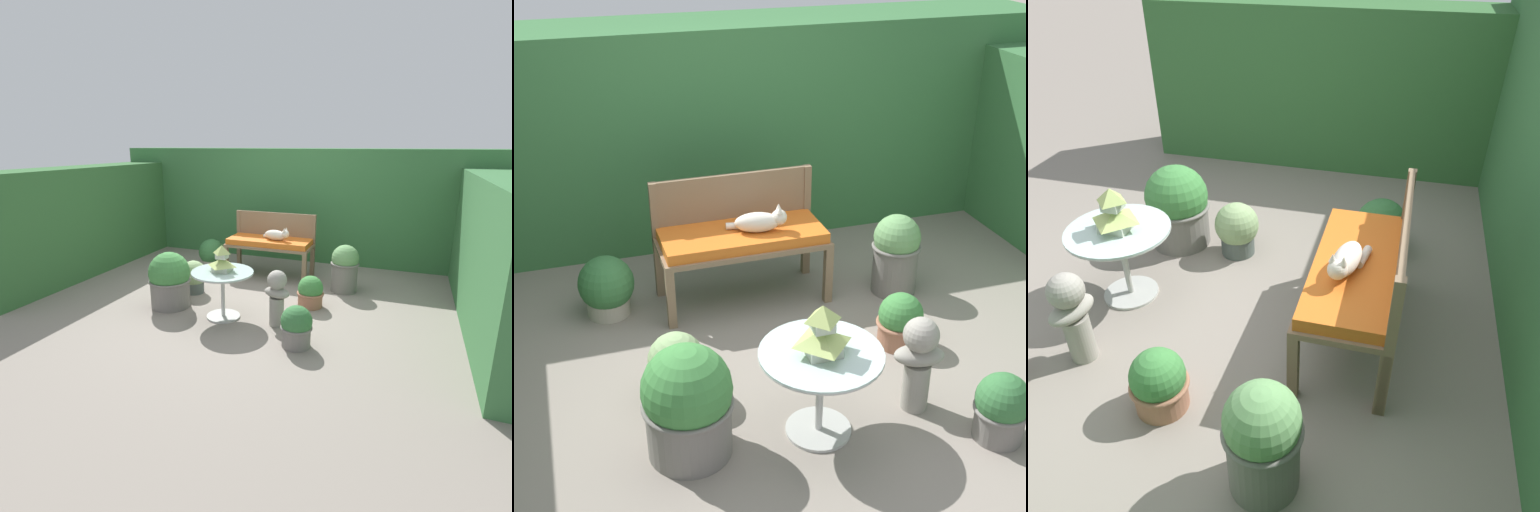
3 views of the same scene
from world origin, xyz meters
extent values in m
plane|color=gray|center=(0.00, 0.00, 0.00)|extent=(30.00, 30.00, 0.00)
cube|color=#38703D|center=(0.00, 2.38, 0.93)|extent=(6.40, 0.95, 1.86)
cube|color=#336633|center=(-2.85, 0.15, 0.80)|extent=(0.70, 3.50, 1.61)
cube|color=#38703D|center=(2.85, 0.15, 0.80)|extent=(0.70, 3.50, 1.61)
cube|color=#7F664C|center=(-0.65, 0.70, 0.23)|extent=(0.06, 0.06, 0.46)
cube|color=#7F664C|center=(0.56, 0.70, 0.23)|extent=(0.06, 0.06, 0.46)
cube|color=#7F664C|center=(-0.65, 1.19, 0.23)|extent=(0.06, 0.06, 0.46)
cube|color=#7F664C|center=(0.56, 1.19, 0.23)|extent=(0.06, 0.06, 0.46)
cube|color=#7F664C|center=(-0.05, 0.94, 0.48)|extent=(1.27, 0.55, 0.04)
cube|color=orange|center=(-0.05, 0.94, 0.54)|extent=(1.22, 0.51, 0.08)
cube|color=#7F664C|center=(-0.65, 1.20, 0.47)|extent=(0.06, 0.06, 0.93)
cube|color=#7F664C|center=(0.56, 1.20, 0.47)|extent=(0.06, 0.06, 0.93)
cube|color=#7F664C|center=(-0.05, 1.20, 0.75)|extent=(1.22, 0.04, 0.36)
ellipsoid|color=silver|center=(0.06, 0.89, 0.65)|extent=(0.36, 0.21, 0.15)
sphere|color=silver|center=(0.22, 0.86, 0.69)|extent=(0.12, 0.12, 0.12)
cone|color=silver|center=(0.22, 0.89, 0.76)|extent=(0.04, 0.04, 0.05)
cone|color=silver|center=(0.21, 0.83, 0.76)|extent=(0.04, 0.04, 0.05)
cylinder|color=silver|center=(-0.06, 0.98, 0.60)|extent=(0.19, 0.09, 0.05)
cylinder|color=#B7B7B2|center=(-0.05, -0.67, 0.01)|extent=(0.39, 0.39, 0.02)
cylinder|color=#B7B7B2|center=(-0.05, -0.67, 0.27)|extent=(0.04, 0.04, 0.54)
cylinder|color=silver|center=(-0.05, -0.67, 0.55)|extent=(0.71, 0.71, 0.01)
torus|color=#B7B7B2|center=(-0.05, -0.67, 0.54)|extent=(0.71, 0.71, 0.02)
cube|color=#B2BCA8|center=(-0.05, -0.67, 0.59)|extent=(0.19, 0.19, 0.06)
pyramid|color=#A8BC66|center=(-0.05, -0.67, 0.66)|extent=(0.25, 0.25, 0.09)
cube|color=#B2BCA8|center=(-0.05, -0.67, 0.74)|extent=(0.12, 0.12, 0.06)
pyramid|color=#A8BC66|center=(-0.05, -0.67, 0.81)|extent=(0.16, 0.16, 0.10)
cylinder|color=gray|center=(0.59, -0.64, 0.16)|extent=(0.16, 0.16, 0.32)
ellipsoid|color=gray|center=(0.59, -0.64, 0.38)|extent=(0.34, 0.24, 0.12)
sphere|color=gray|center=(0.59, -0.64, 0.52)|extent=(0.22, 0.22, 0.22)
cylinder|color=#4C5651|center=(-0.77, -0.09, 0.10)|extent=(0.27, 0.27, 0.20)
torus|color=#4C5651|center=(-0.77, -0.09, 0.19)|extent=(0.30, 0.30, 0.03)
sphere|color=#89A870|center=(-0.77, -0.09, 0.26)|extent=(0.35, 0.35, 0.35)
cylinder|color=#9E664C|center=(0.82, 0.00, 0.09)|extent=(0.30, 0.30, 0.18)
torus|color=#9E664C|center=(0.82, 0.00, 0.17)|extent=(0.33, 0.33, 0.03)
sphere|color=#3D7F3D|center=(0.82, 0.00, 0.24)|extent=(0.31, 0.31, 0.31)
cylinder|color=slate|center=(1.12, 0.69, 0.20)|extent=(0.35, 0.35, 0.40)
torus|color=slate|center=(1.12, 0.69, 0.39)|extent=(0.38, 0.38, 0.03)
sphere|color=#66995B|center=(1.12, 0.69, 0.46)|extent=(0.36, 0.36, 0.36)
cylinder|color=slate|center=(0.92, -1.04, 0.11)|extent=(0.29, 0.29, 0.21)
torus|color=slate|center=(0.92, -1.04, 0.20)|extent=(0.32, 0.32, 0.03)
sphere|color=#336B38|center=(0.92, -1.04, 0.27)|extent=(0.31, 0.31, 0.31)
cylinder|color=slate|center=(-0.80, -0.60, 0.17)|extent=(0.48, 0.48, 0.34)
torus|color=slate|center=(-0.80, -0.60, 0.33)|extent=(0.51, 0.51, 0.03)
sphere|color=#3D7F3D|center=(-0.80, -0.60, 0.43)|extent=(0.51, 0.51, 0.51)
cylinder|color=#ADA393|center=(-1.07, 1.03, 0.09)|extent=(0.31, 0.31, 0.19)
torus|color=#ADA393|center=(-1.07, 1.03, 0.17)|extent=(0.35, 0.35, 0.03)
sphere|color=#336B38|center=(-1.07, 1.03, 0.26)|extent=(0.41, 0.41, 0.41)
camera|label=1|loc=(1.84, -4.52, 1.94)|focal=28.00mm
camera|label=2|loc=(-1.32, -3.69, 2.84)|focal=50.00mm
camera|label=3|loc=(2.45, 1.13, 2.31)|focal=35.00mm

